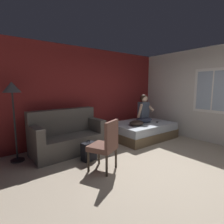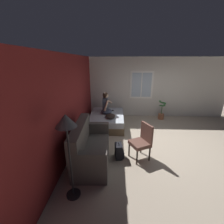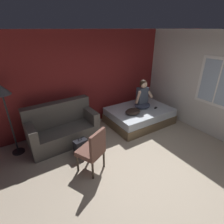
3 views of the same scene
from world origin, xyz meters
TOP-DOWN VIEW (x-y plane):
  - ground_plane at (0.00, 0.00)m, footprint 40.00×40.00m
  - wall_back_accent at (0.00, 2.83)m, footprint 9.92×0.16m
  - bed at (1.25, 1.90)m, footprint 1.91×1.37m
  - couch at (-1.10, 2.17)m, footprint 1.73×0.89m
  - side_chair at (-0.90, 0.80)m, footprint 0.62×0.62m
  - person_seated at (1.37, 1.94)m, footprint 0.54×0.46m
  - backpack at (-0.93, 1.41)m, footprint 0.32×0.26m
  - throw_pillow at (0.85, 1.73)m, footprint 0.51×0.40m
  - cell_phone at (1.70, 1.67)m, footprint 0.16×0.12m
  - floor_lamp at (-2.18, 2.31)m, footprint 0.36×0.36m

SIDE VIEW (x-z plane):
  - ground_plane at x=0.00m, z-range 0.00..0.00m
  - backpack at x=-0.93m, z-range -0.04..0.42m
  - bed at x=1.25m, z-range 0.00..0.48m
  - couch at x=-1.10m, z-range -0.13..0.91m
  - cell_phone at x=1.70m, z-range 0.48..0.49m
  - side_chair at x=-0.90m, z-range 0.04..1.02m
  - throw_pillow at x=0.85m, z-range 0.48..0.62m
  - person_seated at x=1.37m, z-range 0.40..1.27m
  - wall_back_accent at x=0.00m, z-range 0.00..2.70m
  - floor_lamp at x=-2.18m, z-range 0.58..2.28m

